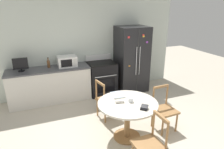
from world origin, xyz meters
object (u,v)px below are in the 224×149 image
Objects in this scene: dining_chair_near at (150,145)px; candle_glass at (131,100)px; counter_bottle at (49,64)px; dining_chair_right at (164,110)px; oven_range at (102,78)px; wallet at (144,108)px; microwave at (67,61)px; countertop_tv at (20,64)px; refrigerator at (132,59)px; dining_chair_far at (107,100)px.

candle_glass is at bearing -6.80° from dining_chair_near.
counter_bottle is 3.07m from dining_chair_right.
oven_range is 2.45m from wallet.
countertop_tv is at bearing -179.49° from microwave.
candle_glass is (-1.04, -2.06, -0.15)m from refrigerator.
oven_range is at bearing 176.67° from refrigerator.
counter_bottle reaches higher than oven_range.
dining_chair_right is 10.13× the size of candle_glass.
dining_chair_near is at bearing -58.50° from countertop_tv.
counter_bottle is at bearing 119.31° from candle_glass.
wallet is at bearing 2.95° from dining_chair_far.
counter_bottle is (-2.30, 0.17, 0.07)m from refrigerator.
dining_chair_near is at bearing -94.16° from oven_range.
countertop_tv is 0.38× the size of dining_chair_right.
wallet is (-0.66, -0.31, 0.34)m from dining_chair_right.
refrigerator is 2.07× the size of dining_chair_far.
dining_chair_near reaches higher than wallet.
dining_chair_near is at bearing 41.43° from dining_chair_right.
wallet is (0.17, 0.50, 0.34)m from dining_chair_near.
countertop_tv is at bearing 178.11° from refrigerator.
dining_chair_near reaches higher than candle_glass.
oven_range is 1.20× the size of dining_chair_right.
dining_chair_far is at bearing 103.14° from candle_glass.
dining_chair_right is at bearing -54.73° from microwave.
countertop_tv is at bearing -42.16° from dining_chair_right.
dining_chair_right is at bearing -48.21° from counter_bottle.
oven_range is 2.24× the size of microwave.
counter_bottle is at bearing 6.69° from countertop_tv.
refrigerator reaches higher than dining_chair_near.
wallet is at bearing -111.68° from refrigerator.
countertop_tv reaches higher than oven_range.
dining_chair_right is 1.16m from dining_chair_near.
dining_chair_right is at bearing 37.76° from dining_chair_far.
microwave is (-1.83, 0.11, 0.10)m from refrigerator.
countertop_tv is at bearing -139.46° from dining_chair_far.
oven_range is 1.20× the size of dining_chair_near.
oven_range is 2.95m from dining_chair_near.
candle_glass is at bearing -4.25° from dining_chair_right.
refrigerator is at bearing -22.92° from dining_chair_near.
dining_chair_far is at bearing -104.13° from oven_range.
refrigerator reaches higher than candle_glass.
refrigerator is at bearing -100.79° from dining_chair_right.
counter_bottle is 1.87m from dining_chair_far.
oven_range is at bearing -1.25° from countertop_tv.
dining_chair_near is at bearing -95.04° from candle_glass.
refrigerator is 3.13m from dining_chair_near.
dining_chair_far reaches higher than candle_glass.
countertop_tv reaches higher than candle_glass.
dining_chair_near is (0.71, -2.99, -0.60)m from microwave.
oven_range is at bearing -5.92° from dining_chair_near.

